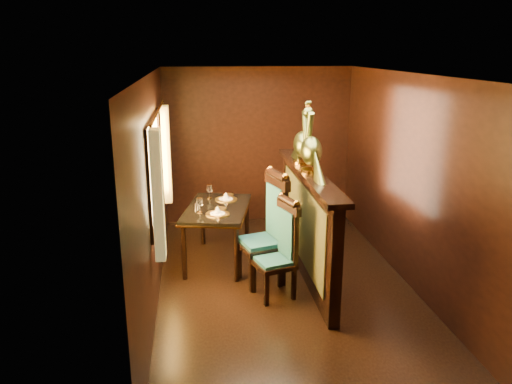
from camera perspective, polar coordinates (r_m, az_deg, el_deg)
The scene contains 8 objects.
ground at distance 6.14m, azimuth 3.34°, elevation -10.74°, with size 5.00×5.00×0.00m, color black.
room_shell at distance 5.61m, azimuth 2.71°, elevation 3.85°, with size 3.04×5.04×2.52m.
partition at distance 6.19m, azimuth 5.86°, elevation -3.38°, with size 0.26×2.70×1.36m.
dining_table at distance 6.59m, azimuth -4.46°, elevation -2.30°, with size 1.05×1.44×0.97m.
chair_left at distance 5.72m, azimuth 3.05°, elevation -6.04°, with size 0.54×0.55×1.19m.
chair_right at distance 6.03m, azimuth 1.66°, elevation -3.70°, with size 0.63×0.64×1.40m.
peacock_left at distance 5.85m, azimuth 6.37°, elevation 6.14°, with size 0.26×0.69×0.82m, color #1C5537, non-canonical shape.
peacock_right at distance 6.27m, azimuth 5.43°, elevation 6.76°, with size 0.25×0.67×0.80m, color #1C5537, non-canonical shape.
Camera 1 is at (-1.04, -5.38, 2.78)m, focal length 35.00 mm.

